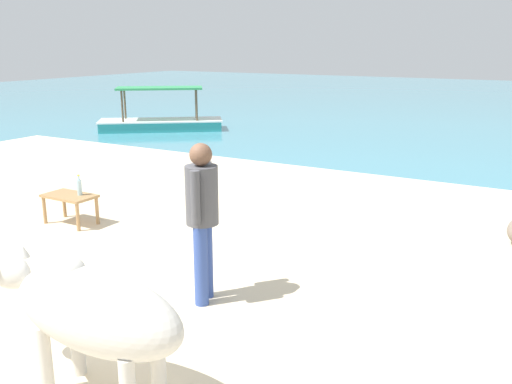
{
  "coord_description": "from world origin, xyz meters",
  "views": [
    {
      "loc": [
        4.16,
        -3.57,
        2.57
      ],
      "look_at": [
        0.43,
        3.0,
        0.55
      ],
      "focal_mm": 39.14,
      "sensor_mm": 36.0,
      "label": 1
    }
  ],
  "objects_px": {
    "cow": "(91,310)",
    "person_standing": "(202,211)",
    "boat_teal": "(161,121)",
    "bottle": "(79,187)",
    "low_bench_table": "(70,200)"
  },
  "relations": [
    {
      "from": "low_bench_table",
      "to": "bottle",
      "type": "xyz_separation_m",
      "value": [
        0.14,
        0.07,
        0.19
      ]
    },
    {
      "from": "person_standing",
      "to": "cow",
      "type": "bearing_deg",
      "value": -100.78
    },
    {
      "from": "cow",
      "to": "bottle",
      "type": "height_order",
      "value": "cow"
    },
    {
      "from": "cow",
      "to": "person_standing",
      "type": "distance_m",
      "value": 1.76
    },
    {
      "from": "bottle",
      "to": "boat_teal",
      "type": "height_order",
      "value": "boat_teal"
    },
    {
      "from": "person_standing",
      "to": "boat_teal",
      "type": "xyz_separation_m",
      "value": [
        -7.81,
        8.97,
        -0.7
      ]
    },
    {
      "from": "cow",
      "to": "boat_teal",
      "type": "bearing_deg",
      "value": -52.02
    },
    {
      "from": "cow",
      "to": "bottle",
      "type": "xyz_separation_m",
      "value": [
        -3.19,
        2.89,
        -0.15
      ]
    },
    {
      "from": "cow",
      "to": "person_standing",
      "type": "xyz_separation_m",
      "value": [
        -0.24,
        1.72,
        0.24
      ]
    },
    {
      "from": "bottle",
      "to": "boat_teal",
      "type": "distance_m",
      "value": 9.2
    },
    {
      "from": "cow",
      "to": "bottle",
      "type": "distance_m",
      "value": 4.31
    },
    {
      "from": "boat_teal",
      "to": "cow",
      "type": "bearing_deg",
      "value": -89.78
    },
    {
      "from": "cow",
      "to": "bottle",
      "type": "relative_size",
      "value": 6.37
    },
    {
      "from": "low_bench_table",
      "to": "person_standing",
      "type": "bearing_deg",
      "value": -19.01
    },
    {
      "from": "low_bench_table",
      "to": "bottle",
      "type": "relative_size",
      "value": 2.58
    }
  ]
}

